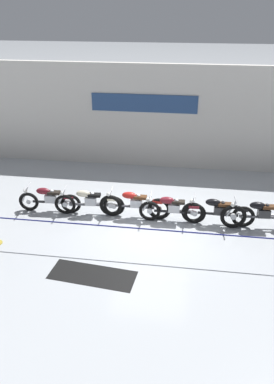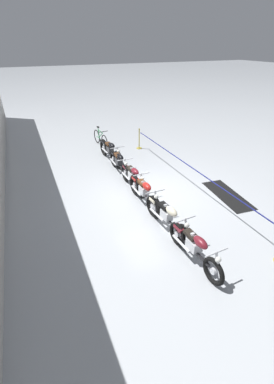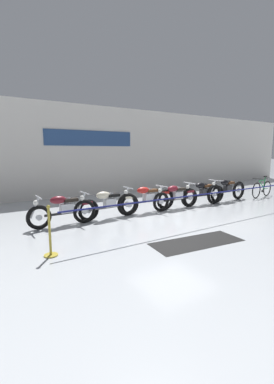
{
  "view_description": "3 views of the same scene",
  "coord_description": "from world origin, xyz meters",
  "px_view_note": "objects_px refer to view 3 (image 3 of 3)",
  "views": [
    {
      "loc": [
        0.93,
        -9.75,
        6.27
      ],
      "look_at": [
        -0.65,
        1.39,
        0.55
      ],
      "focal_mm": 35.0,
      "sensor_mm": 36.0,
      "label": 1
    },
    {
      "loc": [
        -7.22,
        3.81,
        4.8
      ],
      "look_at": [
        -0.6,
        0.9,
        0.55
      ],
      "focal_mm": 24.0,
      "sensor_mm": 36.0,
      "label": 2
    },
    {
      "loc": [
        -5.49,
        -6.5,
        2.11
      ],
      "look_at": [
        -0.73,
        1.13,
        0.66
      ],
      "focal_mm": 24.0,
      "sensor_mm": 36.0,
      "label": 3
    }
  ],
  "objects_px": {
    "motorcycle_maroon_0": "(65,210)",
    "bicycle": "(262,189)",
    "motorcycle_black_5": "(227,190)",
    "floor_banner": "(197,242)",
    "motorcycle_black_4": "(203,193)",
    "motorcycle_red_2": "(147,199)",
    "motorcycle_maroon_3": "(176,197)",
    "stanchion_far_left": "(167,205)",
    "motorcycle_cream_1": "(108,204)"
  },
  "relations": [
    {
      "from": "motorcycle_maroon_3",
      "to": "bicycle",
      "type": "bearing_deg",
      "value": -2.6
    },
    {
      "from": "motorcycle_black_4",
      "to": "motorcycle_maroon_3",
      "type": "bearing_deg",
      "value": -178.97
    },
    {
      "from": "motorcycle_maroon_0",
      "to": "motorcycle_black_5",
      "type": "bearing_deg",
      "value": -1.08
    },
    {
      "from": "motorcycle_black_4",
      "to": "bicycle",
      "type": "height_order",
      "value": "bicycle"
    },
    {
      "from": "motorcycle_black_4",
      "to": "stanchion_far_left",
      "type": "height_order",
      "value": "stanchion_far_left"
    },
    {
      "from": "motorcycle_maroon_0",
      "to": "motorcycle_black_4",
      "type": "relative_size",
      "value": 0.93
    },
    {
      "from": "motorcycle_red_2",
      "to": "motorcycle_cream_1",
      "type": "bearing_deg",
      "value": -178.82
    },
    {
      "from": "motorcycle_maroon_0",
      "to": "motorcycle_red_2",
      "type": "height_order",
      "value": "motorcycle_red_2"
    },
    {
      "from": "motorcycle_maroon_0",
      "to": "floor_banner",
      "type": "height_order",
      "value": "motorcycle_maroon_0"
    },
    {
      "from": "bicycle",
      "to": "motorcycle_black_4",
      "type": "bearing_deg",
      "value": 175.94
    },
    {
      "from": "motorcycle_black_4",
      "to": "stanchion_far_left",
      "type": "distance_m",
      "value": 3.9
    },
    {
      "from": "stanchion_far_left",
      "to": "floor_banner",
      "type": "height_order",
      "value": "stanchion_far_left"
    },
    {
      "from": "motorcycle_red_2",
      "to": "motorcycle_maroon_3",
      "type": "height_order",
      "value": "motorcycle_red_2"
    },
    {
      "from": "motorcycle_maroon_0",
      "to": "bicycle",
      "type": "xyz_separation_m",
      "value": [
        9.0,
        -0.31,
        -0.07
      ]
    },
    {
      "from": "motorcycle_maroon_3",
      "to": "bicycle",
      "type": "distance_m",
      "value": 4.94
    },
    {
      "from": "motorcycle_maroon_0",
      "to": "bicycle",
      "type": "relative_size",
      "value": 1.22
    },
    {
      "from": "motorcycle_red_2",
      "to": "stanchion_far_left",
      "type": "relative_size",
      "value": 0.27
    },
    {
      "from": "motorcycle_maroon_3",
      "to": "motorcycle_black_4",
      "type": "relative_size",
      "value": 0.94
    },
    {
      "from": "motorcycle_cream_1",
      "to": "motorcycle_black_5",
      "type": "height_order",
      "value": "motorcycle_black_5"
    },
    {
      "from": "motorcycle_red_2",
      "to": "motorcycle_black_4",
      "type": "height_order",
      "value": "motorcycle_red_2"
    },
    {
      "from": "motorcycle_cream_1",
      "to": "bicycle",
      "type": "relative_size",
      "value": 1.34
    },
    {
      "from": "motorcycle_maroon_0",
      "to": "floor_banner",
      "type": "relative_size",
      "value": 0.95
    },
    {
      "from": "motorcycle_maroon_0",
      "to": "motorcycle_red_2",
      "type": "relative_size",
      "value": 0.91
    },
    {
      "from": "motorcycle_maroon_3",
      "to": "bicycle",
      "type": "height_order",
      "value": "bicycle"
    },
    {
      "from": "motorcycle_red_2",
      "to": "motorcycle_maroon_3",
      "type": "distance_m",
      "value": 1.21
    },
    {
      "from": "stanchion_far_left",
      "to": "motorcycle_black_5",
      "type": "bearing_deg",
      "value": 21.89
    },
    {
      "from": "motorcycle_maroon_3",
      "to": "motorcycle_black_4",
      "type": "height_order",
      "value": "motorcycle_black_4"
    },
    {
      "from": "motorcycle_cream_1",
      "to": "floor_banner",
      "type": "xyz_separation_m",
      "value": [
        0.85,
        -3.0,
        -0.46
      ]
    },
    {
      "from": "motorcycle_maroon_0",
      "to": "motorcycle_black_5",
      "type": "distance_m",
      "value": 6.79
    },
    {
      "from": "motorcycle_cream_1",
      "to": "motorcycle_black_5",
      "type": "xyz_separation_m",
      "value": [
        5.43,
        -0.12,
        0.02
      ]
    },
    {
      "from": "motorcycle_maroon_0",
      "to": "motorcycle_maroon_3",
      "type": "xyz_separation_m",
      "value": [
        4.06,
        -0.09,
        0.01
      ]
    },
    {
      "from": "motorcycle_maroon_0",
      "to": "stanchion_far_left",
      "type": "height_order",
      "value": "stanchion_far_left"
    },
    {
      "from": "motorcycle_black_5",
      "to": "motorcycle_maroon_3",
      "type": "bearing_deg",
      "value": 179.09
    },
    {
      "from": "stanchion_far_left",
      "to": "motorcycle_cream_1",
      "type": "bearing_deg",
      "value": 110.7
    },
    {
      "from": "motorcycle_cream_1",
      "to": "bicycle",
      "type": "distance_m",
      "value": 7.64
    },
    {
      "from": "motorcycle_maroon_0",
      "to": "motorcycle_black_4",
      "type": "distance_m",
      "value": 5.48
    },
    {
      "from": "motorcycle_red_2",
      "to": "floor_banner",
      "type": "distance_m",
      "value": 3.14
    },
    {
      "from": "motorcycle_maroon_0",
      "to": "stanchion_far_left",
      "type": "bearing_deg",
      "value": -43.54
    },
    {
      "from": "motorcycle_maroon_0",
      "to": "bicycle",
      "type": "height_order",
      "value": "bicycle"
    },
    {
      "from": "floor_banner",
      "to": "motorcycle_black_5",
      "type": "bearing_deg",
      "value": 38.19
    },
    {
      "from": "motorcycle_black_5",
      "to": "floor_banner",
      "type": "relative_size",
      "value": 1.12
    },
    {
      "from": "motorcycle_red_2",
      "to": "motorcycle_black_4",
      "type": "bearing_deg",
      "value": -1.72
    },
    {
      "from": "motorcycle_black_4",
      "to": "floor_banner",
      "type": "xyz_separation_m",
      "value": [
        -3.27,
        -2.95,
        -0.46
      ]
    },
    {
      "from": "bicycle",
      "to": "floor_banner",
      "type": "height_order",
      "value": "bicycle"
    },
    {
      "from": "motorcycle_maroon_3",
      "to": "floor_banner",
      "type": "bearing_deg",
      "value": -122.41
    },
    {
      "from": "motorcycle_maroon_0",
      "to": "floor_banner",
      "type": "xyz_separation_m",
      "value": [
        2.2,
        -3.01,
        -0.45
      ]
    },
    {
      "from": "motorcycle_red_2",
      "to": "stanchion_far_left",
      "type": "distance_m",
      "value": 2.17
    },
    {
      "from": "motorcycle_red_2",
      "to": "floor_banner",
      "type": "height_order",
      "value": "motorcycle_red_2"
    },
    {
      "from": "motorcycle_red_2",
      "to": "motorcycle_black_4",
      "type": "distance_m",
      "value": 2.63
    },
    {
      "from": "motorcycle_red_2",
      "to": "stanchion_far_left",
      "type": "height_order",
      "value": "stanchion_far_left"
    }
  ]
}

